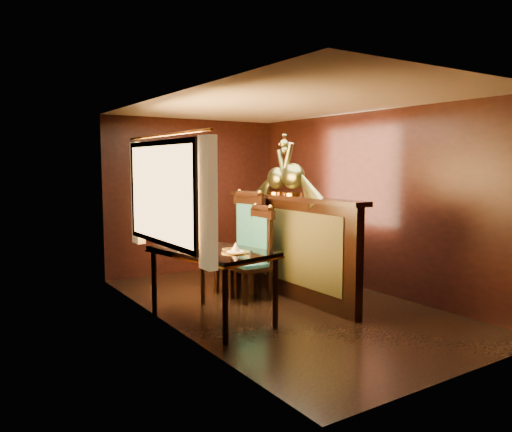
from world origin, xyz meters
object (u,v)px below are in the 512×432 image
object	(u,v)px
chair_left	(258,250)
chair_right	(245,239)
peacock_left	(293,165)
dining_table	(212,256)
peacock_right	(277,168)

from	to	relation	value
chair_left	chair_right	xyz separation A→B (m)	(0.05, 0.41, 0.09)
chair_left	peacock_left	world-z (taller)	peacock_left
chair_right	chair_left	bearing A→B (deg)	-107.91
dining_table	chair_right	bearing A→B (deg)	32.25
peacock_left	peacock_right	distance (m)	0.37
peacock_left	peacock_right	world-z (taller)	peacock_left
dining_table	chair_left	distance (m)	1.14
dining_table	peacock_right	xyz separation A→B (m)	(1.38, 0.69, 0.96)
chair_left	peacock_right	xyz separation A→B (m)	(0.40, 0.13, 1.06)
dining_table	peacock_right	distance (m)	1.82
chair_left	peacock_left	bearing A→B (deg)	-29.47
chair_left	peacock_left	distance (m)	1.20
dining_table	chair_left	bearing A→B (deg)	18.82
chair_left	peacock_right	distance (m)	1.14
dining_table	peacock_right	size ratio (longest dim) A/B	2.19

